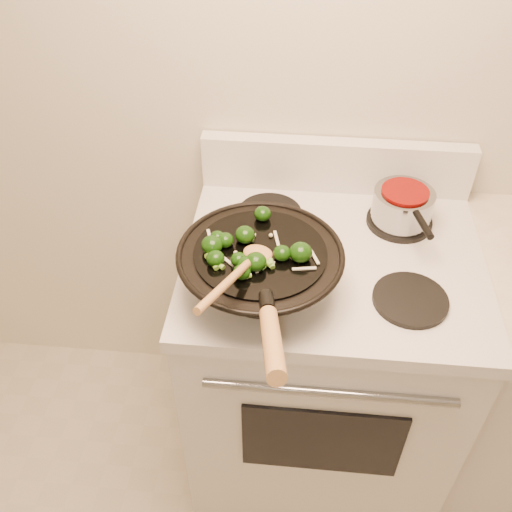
# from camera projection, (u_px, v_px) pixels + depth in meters

# --- Properties ---
(stove) EXTENTS (0.78, 0.67, 1.08)m
(stove) POSITION_uv_depth(u_px,v_px,m) (321.00, 360.00, 1.79)
(stove) COLOR silver
(stove) RESTS_ON ground
(wok) EXTENTS (0.39, 0.64, 0.26)m
(wok) POSITION_uv_depth(u_px,v_px,m) (260.00, 269.00, 1.33)
(wok) COLOR black
(wok) RESTS_ON stove
(stirfry) EXTENTS (0.27, 0.25, 0.05)m
(stirfry) POSITION_uv_depth(u_px,v_px,m) (249.00, 249.00, 1.28)
(stirfry) COLOR black
(stirfry) RESTS_ON wok
(wooden_spoon) EXTENTS (0.14, 0.31, 0.10)m
(wooden_spoon) POSITION_uv_depth(u_px,v_px,m) (243.00, 268.00, 1.21)
(wooden_spoon) COLOR #AE7C45
(wooden_spoon) RESTS_ON wok
(saucepan) EXTENTS (0.16, 0.26, 0.10)m
(saucepan) POSITION_uv_depth(u_px,v_px,m) (403.00, 206.00, 1.54)
(saucepan) COLOR gray
(saucepan) RESTS_ON stove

